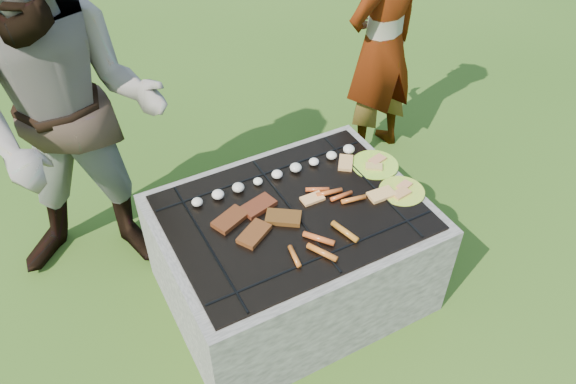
{
  "coord_description": "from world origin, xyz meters",
  "views": [
    {
      "loc": [
        -0.96,
        -1.73,
        2.51
      ],
      "look_at": [
        0.0,
        0.05,
        0.7
      ],
      "focal_mm": 35.0,
      "sensor_mm": 36.0,
      "label": 1
    }
  ],
  "objects_px": {
    "fire_pit": "(292,256)",
    "bystander": "(70,120)",
    "plate_near": "(402,191)",
    "cook": "(382,47)",
    "plate_far": "(375,165)"
  },
  "relations": [
    {
      "from": "fire_pit",
      "to": "plate_near",
      "type": "relative_size",
      "value": 4.44
    },
    {
      "from": "plate_near",
      "to": "bystander",
      "type": "bearing_deg",
      "value": 148.43
    },
    {
      "from": "fire_pit",
      "to": "bystander",
      "type": "bearing_deg",
      "value": 138.94
    },
    {
      "from": "fire_pit",
      "to": "bystander",
      "type": "height_order",
      "value": "bystander"
    },
    {
      "from": "plate_far",
      "to": "cook",
      "type": "relative_size",
      "value": 0.19
    },
    {
      "from": "fire_pit",
      "to": "cook",
      "type": "distance_m",
      "value": 1.54
    },
    {
      "from": "cook",
      "to": "bystander",
      "type": "xyz_separation_m",
      "value": [
        -1.97,
        -0.17,
        0.18
      ]
    },
    {
      "from": "plate_far",
      "to": "bystander",
      "type": "distance_m",
      "value": 1.56
    },
    {
      "from": "plate_near",
      "to": "cook",
      "type": "bearing_deg",
      "value": 60.36
    },
    {
      "from": "plate_far",
      "to": "plate_near",
      "type": "height_order",
      "value": "same"
    },
    {
      "from": "fire_pit",
      "to": "plate_far",
      "type": "distance_m",
      "value": 0.66
    },
    {
      "from": "plate_near",
      "to": "cook",
      "type": "distance_m",
      "value": 1.19
    },
    {
      "from": "plate_near",
      "to": "cook",
      "type": "height_order",
      "value": "cook"
    },
    {
      "from": "plate_near",
      "to": "bystander",
      "type": "relative_size",
      "value": 0.15
    },
    {
      "from": "cook",
      "to": "plate_near",
      "type": "bearing_deg",
      "value": 51.28
    }
  ]
}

